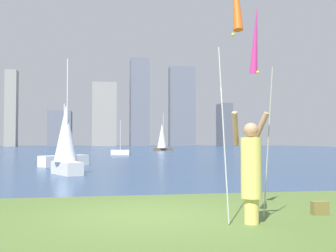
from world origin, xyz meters
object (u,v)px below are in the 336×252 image
(person, at_px, (251,168))
(bag, at_px, (320,208))
(sailboat_5, at_px, (64,160))
(sailboat_3, at_px, (66,141))
(sailboat_0, at_px, (120,152))
(kite_flag_right, at_px, (256,44))
(sailboat_2, at_px, (162,137))

(person, distance_m, bag, 1.93)
(bag, height_order, sailboat_5, sailboat_5)
(person, height_order, sailboat_3, sailboat_3)
(sailboat_0, bearing_deg, kite_flag_right, -88.88)
(person, distance_m, sailboat_0, 36.04)
(person, bearing_deg, sailboat_2, 68.37)
(bag, relative_size, sailboat_0, 0.09)
(bag, xyz_separation_m, sailboat_0, (-1.91, 35.46, 0.14))
(person, distance_m, sailboat_5, 17.97)
(person, xyz_separation_m, sailboat_0, (-0.27, 36.03, -0.69))
(kite_flag_right, xyz_separation_m, bag, (1.22, -0.19, -3.25))
(kite_flag_right, height_order, sailboat_5, kite_flag_right)
(sailboat_2, bearing_deg, sailboat_3, -104.55)
(bag, bearing_deg, kite_flag_right, 171.31)
(sailboat_0, height_order, sailboat_5, sailboat_0)
(person, height_order, sailboat_0, sailboat_0)
(bag, bearing_deg, sailboat_2, 84.13)
(sailboat_3, xyz_separation_m, sailboat_5, (-0.56, 6.12, -1.10))
(sailboat_0, distance_m, sailboat_5, 19.15)
(bag, distance_m, sailboat_3, 12.15)
(kite_flag_right, distance_m, bag, 3.47)
(kite_flag_right, relative_size, bag, 12.96)
(kite_flag_right, height_order, sailboat_3, sailboat_3)
(sailboat_0, bearing_deg, bag, -86.92)
(person, relative_size, kite_flag_right, 0.48)
(kite_flag_right, bearing_deg, sailboat_3, 112.91)
(person, xyz_separation_m, bag, (1.64, 0.57, -0.84))
(person, height_order, sailboat_5, sailboat_5)
(sailboat_0, relative_size, sailboat_3, 0.73)
(sailboat_3, bearing_deg, sailboat_5, 95.26)
(sailboat_2, height_order, sailboat_3, sailboat_2)
(sailboat_0, distance_m, sailboat_3, 25.09)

